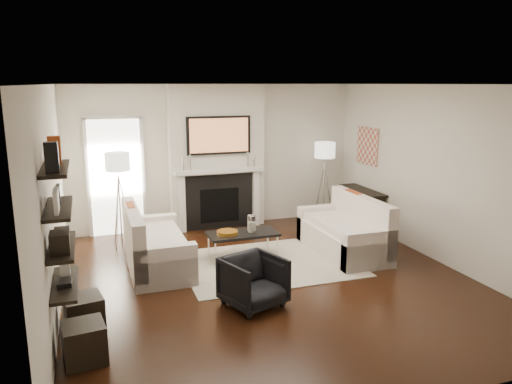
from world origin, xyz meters
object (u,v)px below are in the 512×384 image
object	(u,v)px
lamp_right_shade	(325,150)
lamp_left_shade	(117,162)
loveseat_right_base	(343,240)
ottoman_near	(84,314)
loveseat_left_base	(158,254)
armchair	(254,279)
coffee_table	(243,234)

from	to	relation	value
lamp_right_shade	lamp_left_shade	bearing A→B (deg)	-176.90
loveseat_right_base	ottoman_near	bearing A→B (deg)	-160.69
loveseat_left_base	ottoman_near	world-z (taller)	loveseat_left_base
ottoman_near	lamp_right_shade	bearing A→B (deg)	34.90
loveseat_left_base	lamp_left_shade	bearing A→B (deg)	109.06
armchair	ottoman_near	distance (m)	2.00
loveseat_right_base	loveseat_left_base	bearing A→B (deg)	174.48
armchair	lamp_right_shade	world-z (taller)	lamp_right_shade
coffee_table	armchair	distance (m)	1.73
loveseat_left_base	lamp_left_shade	xyz separation A→B (m)	(-0.43, 1.25, 1.24)
armchair	loveseat_left_base	bearing A→B (deg)	99.43
loveseat_left_base	loveseat_right_base	xyz separation A→B (m)	(2.95, -0.29, 0.00)
coffee_table	ottoman_near	world-z (taller)	coffee_table
loveseat_right_base	lamp_left_shade	xyz separation A→B (m)	(-3.38, 1.54, 1.24)
loveseat_left_base	armchair	size ratio (longest dim) A/B	2.61
armchair	lamp_left_shade	world-z (taller)	lamp_left_shade
ottoman_near	loveseat_left_base	bearing A→B (deg)	58.05
loveseat_right_base	coffee_table	size ratio (longest dim) A/B	1.64
coffee_table	lamp_right_shade	size ratio (longest dim) A/B	2.75
coffee_table	armchair	size ratio (longest dim) A/B	1.60
lamp_right_shade	coffee_table	bearing A→B (deg)	-145.49
coffee_table	ottoman_near	bearing A→B (deg)	-144.76
loveseat_left_base	lamp_right_shade	xyz separation A→B (m)	(3.47, 1.46, 1.24)
lamp_left_shade	ottoman_near	world-z (taller)	lamp_left_shade
loveseat_right_base	armchair	world-z (taller)	armchair
loveseat_left_base	lamp_left_shade	distance (m)	1.82
loveseat_right_base	coffee_table	xyz separation A→B (m)	(-1.62, 0.28, 0.19)
lamp_left_shade	armchair	bearing A→B (deg)	-64.91
coffee_table	lamp_left_shade	xyz separation A→B (m)	(-1.77, 1.26, 1.05)
loveseat_right_base	lamp_left_shade	bearing A→B (deg)	155.56
loveseat_left_base	lamp_right_shade	distance (m)	3.96
loveseat_left_base	armchair	world-z (taller)	armchair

